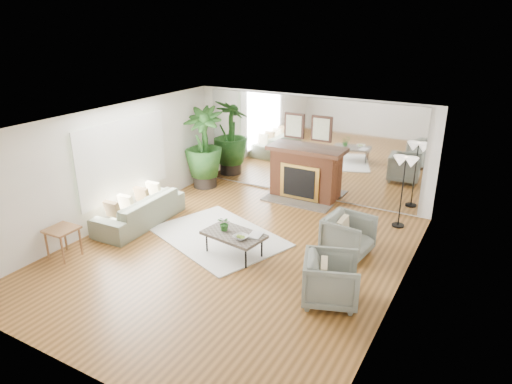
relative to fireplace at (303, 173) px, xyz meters
The scene contains 18 objects.
ground 3.33m from the fireplace, 90.00° to the right, with size 7.00×7.00×0.00m, color brown.
wall_left 4.46m from the fireplace, 132.54° to the right, with size 0.02×7.00×2.50m, color white.
wall_right 4.46m from the fireplace, 47.46° to the right, with size 0.02×7.00×2.50m, color white.
wall_back 0.63m from the fireplace, 90.00° to the left, with size 6.00×0.02×2.50m, color white.
mirror_panel 0.63m from the fireplace, 90.00° to the left, with size 5.40×0.04×2.40m, color silver.
window_panel 4.17m from the fireplace, 135.99° to the right, with size 0.04×2.40×1.50m, color #B2E09E.
fireplace is the anchor object (origin of this frame).
area_rug 2.92m from the fireplace, 102.51° to the right, with size 2.59×1.85×0.03m, color beige.
coffee_table 3.26m from the fireplace, 89.06° to the right, with size 1.21×0.82×0.45m.
sofa 3.92m from the fireplace, 128.83° to the right, with size 2.14×0.84×0.63m, color gray.
armchair_back 2.87m from the fireplace, 48.83° to the right, with size 0.81×0.83×0.75m, color slate.
armchair_front 4.35m from the fireplace, 60.34° to the right, with size 0.83×0.85×0.78m, color slate.
side_table 5.52m from the fireplace, 118.71° to the right, with size 0.53×0.53×0.58m.
potted_ficus 2.66m from the fireplace, behind, with size 1.21×1.21×2.09m.
floor_lamp 2.57m from the fireplace, 10.57° to the right, with size 0.50×0.28×1.54m.
tabletop_plant 3.23m from the fireplace, 92.71° to the right, with size 0.26×0.22×0.28m, color #346424.
fruit_bowl 3.40m from the fireplace, 85.22° to the right, with size 0.27×0.27×0.07m, color brown.
book 3.18m from the fireplace, 83.82° to the right, with size 0.22×0.30×0.02m, color brown.
Camera 1 is at (4.11, -6.39, 4.17)m, focal length 32.00 mm.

